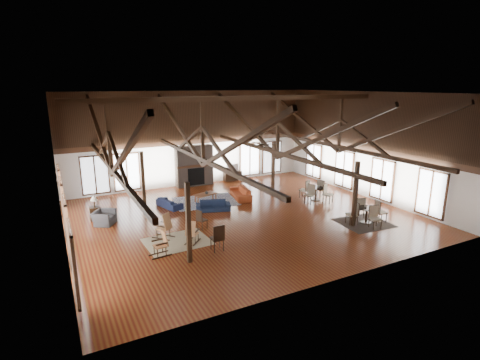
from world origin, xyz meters
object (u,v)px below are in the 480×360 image
sofa_navy_front (213,206)px  cafe_table_near (367,212)px  coffee_table (205,195)px  tv_console (233,176)px  sofa_orange (241,193)px  armchair (104,218)px  cafe_table_far (316,191)px  sofa_navy_left (169,203)px

sofa_navy_front → cafe_table_near: bearing=-22.6°
coffee_table → tv_console: (3.51, 3.74, -0.12)m
coffee_table → tv_console: bearing=28.9°
sofa_orange → sofa_navy_front: bearing=-48.0°
sofa_navy_front → coffee_table: 1.55m
coffee_table → cafe_table_near: 8.55m
tv_console → cafe_table_near: bearing=-78.7°
armchair → sofa_orange: bearing=-52.1°
armchair → cafe_table_near: size_ratio=0.48×
cafe_table_near → cafe_table_far: bearing=88.0°
sofa_navy_front → armchair: 5.36m
cafe_table_far → sofa_navy_left: bearing=161.8°
cafe_table_far → cafe_table_near: bearing=-92.0°
cafe_table_near → cafe_table_far: (0.14, 3.97, -0.00)m
sofa_navy_front → armchair: bearing=-167.3°
sofa_orange → armchair: armchair is taller
sofa_navy_left → cafe_table_far: (7.76, -2.55, 0.27)m
sofa_navy_front → sofa_orange: (2.28, 1.30, 0.05)m
sofa_navy_left → cafe_table_near: (7.62, -6.52, 0.28)m
sofa_orange → cafe_table_near: size_ratio=1.02×
sofa_orange → cafe_table_near: bearing=41.3°
tv_console → cafe_table_far: bearing=-70.8°
sofa_navy_left → armchair: (-3.46, -1.03, 0.08)m
sofa_orange → cafe_table_far: bearing=69.8°
armchair → cafe_table_near: 12.37m
coffee_table → cafe_table_near: bearing=-67.4°
coffee_table → tv_console: size_ratio=1.13×
sofa_orange → cafe_table_near: 7.17m
tv_console → sofa_navy_front: bearing=-125.1°
coffee_table → armchair: 5.62m
sofa_navy_left → coffee_table: 2.08m
armchair → tv_console: 10.21m
coffee_table → cafe_table_near: size_ratio=0.68×
tv_console → armchair: bearing=-152.3°
sofa_navy_front → cafe_table_near: size_ratio=0.86×
sofa_navy_left → cafe_table_near: cafe_table_near is taller
sofa_navy_front → tv_console: tv_console is taller
cafe_table_near → armchair: bearing=153.7°
coffee_table → tv_console: tv_console is taller
armchair → cafe_table_far: bearing=-65.7°
cafe_table_far → sofa_navy_front: bearing=170.3°
sofa_navy_left → armchair: armchair is taller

